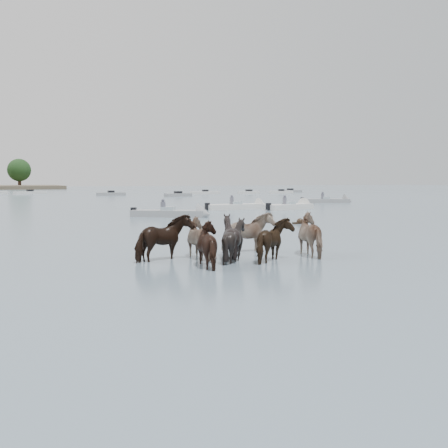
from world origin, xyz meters
name	(u,v)px	position (x,y,z in m)	size (l,w,h in m)	color
ground	(287,268)	(0.00, 0.00, 0.00)	(400.00, 400.00, 0.00)	slate
pony_herd	(238,240)	(-0.57, 2.21, 0.63)	(7.28, 3.71, 1.71)	black
swimming_pony	(299,222)	(8.74, 12.86, 0.10)	(0.72, 0.44, 0.44)	black
motorboat_b	(179,214)	(3.95, 21.29, 0.22)	(5.64, 4.53, 1.92)	gray
motorboat_c	(244,207)	(12.53, 28.06, 0.22)	(6.38, 1.94, 1.92)	silver
motorboat_d	(294,207)	(16.75, 26.18, 0.23)	(5.75, 3.03, 1.92)	silver
motorboat_e	(332,201)	(27.42, 34.96, 0.22)	(6.09, 3.35, 1.92)	gray
distant_flotilla	(46,194)	(-0.59, 75.38, 0.26)	(101.80, 29.37, 0.93)	gray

